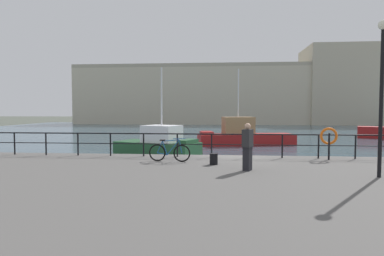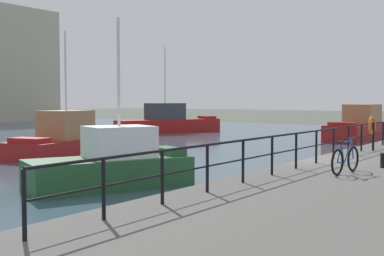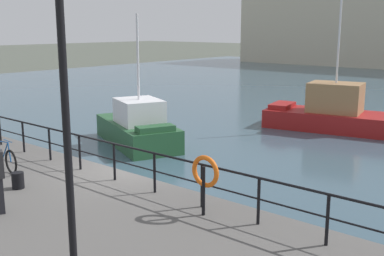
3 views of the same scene
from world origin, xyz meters
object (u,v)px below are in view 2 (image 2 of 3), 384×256
object	(u,v)px
moored_white_yacht	(360,127)
moored_blue_motorboat	(169,122)
parked_bicycle	(345,160)
life_ring_stand	(372,127)
moored_green_narrowboat	(113,165)
moored_cabin_cruiser	(72,141)

from	to	relation	value
moored_white_yacht	moored_blue_motorboat	size ratio (longest dim) A/B	0.95
parked_bicycle	life_ring_stand	xyz separation A→B (m)	(6.77, 1.21, 0.59)
moored_green_narrowboat	moored_cabin_cruiser	bearing A→B (deg)	80.12
life_ring_stand	moored_green_narrowboat	bearing A→B (deg)	145.17
moored_white_yacht	moored_blue_motorboat	world-z (taller)	moored_blue_motorboat
moored_green_narrowboat	moored_blue_motorboat	distance (m)	27.86
moored_green_narrowboat	parked_bicycle	bearing A→B (deg)	-52.14
life_ring_stand	parked_bicycle	bearing A→B (deg)	-169.85
parked_bicycle	life_ring_stand	size ratio (longest dim) A/B	1.27
moored_cabin_cruiser	moored_green_narrowboat	distance (m)	10.33
moored_cabin_cruiser	moored_blue_motorboat	distance (m)	18.68
moored_cabin_cruiser	parked_bicycle	size ratio (longest dim) A/B	4.77
moored_blue_motorboat	parked_bicycle	bearing A→B (deg)	-111.63
moored_white_yacht	parked_bicycle	bearing A→B (deg)	15.73
moored_white_yacht	moored_green_narrowboat	size ratio (longest dim) A/B	1.63
parked_bicycle	moored_green_narrowboat	bearing A→B (deg)	108.94
moored_white_yacht	life_ring_stand	size ratio (longest dim) A/B	6.72
moored_green_narrowboat	life_ring_stand	size ratio (longest dim) A/B	4.11
moored_green_narrowboat	parked_bicycle	world-z (taller)	moored_green_narrowboat
moored_white_yacht	moored_green_narrowboat	world-z (taller)	moored_green_narrowboat
moored_cabin_cruiser	moored_blue_motorboat	size ratio (longest dim) A/B	0.85
moored_cabin_cruiser	life_ring_stand	distance (m)	14.92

